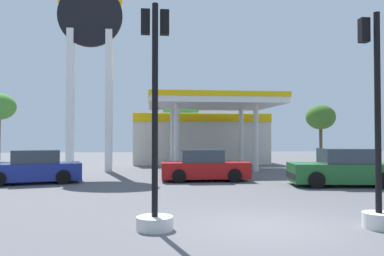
{
  "coord_description": "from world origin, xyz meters",
  "views": [
    {
      "loc": [
        -2.82,
        -8.71,
        2.09
      ],
      "look_at": [
        -0.11,
        15.33,
        2.65
      ],
      "focal_mm": 36.2,
      "sensor_mm": 36.0,
      "label": 1
    }
  ],
  "objects_px": {
    "traffic_signal_0": "(155,156)",
    "traffic_signal_1": "(377,168)",
    "tree_1": "(181,109)",
    "car_0": "(33,168)",
    "car_2": "(344,169)",
    "car_1": "(204,167)",
    "tree_2": "(321,117)",
    "station_pole_sign": "(90,40)"
  },
  "relations": [
    {
      "from": "car_0",
      "to": "tree_1",
      "type": "distance_m",
      "value": 20.22
    },
    {
      "from": "traffic_signal_1",
      "to": "tree_1",
      "type": "xyz_separation_m",
      "value": [
        -2.19,
        27.82,
        3.32
      ]
    },
    {
      "from": "traffic_signal_1",
      "to": "tree_1",
      "type": "distance_m",
      "value": 28.1
    },
    {
      "from": "car_2",
      "to": "car_1",
      "type": "bearing_deg",
      "value": 155.27
    },
    {
      "from": "car_1",
      "to": "station_pole_sign",
      "type": "bearing_deg",
      "value": 138.34
    },
    {
      "from": "car_2",
      "to": "traffic_signal_0",
      "type": "relative_size",
      "value": 0.91
    },
    {
      "from": "car_2",
      "to": "tree_1",
      "type": "bearing_deg",
      "value": 104.42
    },
    {
      "from": "car_1",
      "to": "traffic_signal_1",
      "type": "height_order",
      "value": "traffic_signal_1"
    },
    {
      "from": "tree_1",
      "to": "tree_2",
      "type": "relative_size",
      "value": 1.19
    },
    {
      "from": "traffic_signal_0",
      "to": "traffic_signal_1",
      "type": "distance_m",
      "value": 5.1
    },
    {
      "from": "car_2",
      "to": "traffic_signal_1",
      "type": "height_order",
      "value": "traffic_signal_1"
    },
    {
      "from": "car_1",
      "to": "traffic_signal_0",
      "type": "height_order",
      "value": "traffic_signal_0"
    },
    {
      "from": "traffic_signal_1",
      "to": "station_pole_sign",
      "type": "bearing_deg",
      "value": 119.55
    },
    {
      "from": "car_1",
      "to": "traffic_signal_0",
      "type": "relative_size",
      "value": 0.82
    },
    {
      "from": "car_2",
      "to": "traffic_signal_0",
      "type": "distance_m",
      "value": 10.73
    },
    {
      "from": "tree_1",
      "to": "car_0",
      "type": "bearing_deg",
      "value": -114.47
    },
    {
      "from": "car_2",
      "to": "traffic_signal_1",
      "type": "distance_m",
      "value": 7.99
    },
    {
      "from": "traffic_signal_1",
      "to": "traffic_signal_0",
      "type": "bearing_deg",
      "value": 175.09
    },
    {
      "from": "car_0",
      "to": "traffic_signal_1",
      "type": "relative_size",
      "value": 0.9
    },
    {
      "from": "car_0",
      "to": "tree_2",
      "type": "height_order",
      "value": "tree_2"
    },
    {
      "from": "traffic_signal_0",
      "to": "tree_2",
      "type": "xyz_separation_m",
      "value": [
        17.76,
        29.85,
        2.49
      ]
    },
    {
      "from": "traffic_signal_1",
      "to": "car_0",
      "type": "bearing_deg",
      "value": 136.75
    },
    {
      "from": "tree_2",
      "to": "car_0",
      "type": "bearing_deg",
      "value": -138.39
    },
    {
      "from": "tree_1",
      "to": "station_pole_sign",
      "type": "bearing_deg",
      "value": -117.98
    },
    {
      "from": "station_pole_sign",
      "to": "car_1",
      "type": "height_order",
      "value": "station_pole_sign"
    },
    {
      "from": "traffic_signal_0",
      "to": "station_pole_sign",
      "type": "bearing_deg",
      "value": 103.78
    },
    {
      "from": "car_2",
      "to": "tree_2",
      "type": "relative_size",
      "value": 0.86
    },
    {
      "from": "station_pole_sign",
      "to": "car_2",
      "type": "relative_size",
      "value": 2.68
    },
    {
      "from": "car_1",
      "to": "tree_2",
      "type": "bearing_deg",
      "value": 53.14
    },
    {
      "from": "station_pole_sign",
      "to": "car_0",
      "type": "height_order",
      "value": "station_pole_sign"
    },
    {
      "from": "station_pole_sign",
      "to": "traffic_signal_1",
      "type": "bearing_deg",
      "value": -60.45
    },
    {
      "from": "car_1",
      "to": "traffic_signal_1",
      "type": "bearing_deg",
      "value": -75.53
    },
    {
      "from": "car_0",
      "to": "car_2",
      "type": "height_order",
      "value": "car_2"
    },
    {
      "from": "car_0",
      "to": "traffic_signal_1",
      "type": "distance_m",
      "value": 14.3
    },
    {
      "from": "tree_1",
      "to": "car_1",
      "type": "bearing_deg",
      "value": -91.2
    },
    {
      "from": "car_1",
      "to": "traffic_signal_1",
      "type": "relative_size",
      "value": 0.84
    },
    {
      "from": "car_1",
      "to": "tree_1",
      "type": "relative_size",
      "value": 0.64
    },
    {
      "from": "traffic_signal_0",
      "to": "car_1",
      "type": "bearing_deg",
      "value": 75.19
    },
    {
      "from": "traffic_signal_1",
      "to": "tree_1",
      "type": "height_order",
      "value": "tree_1"
    },
    {
      "from": "car_1",
      "to": "car_2",
      "type": "relative_size",
      "value": 0.89
    },
    {
      "from": "traffic_signal_0",
      "to": "tree_1",
      "type": "bearing_deg",
      "value": 83.98
    },
    {
      "from": "car_0",
      "to": "car_2",
      "type": "xyz_separation_m",
      "value": [
        13.47,
        -2.44,
        0.04
      ]
    }
  ]
}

